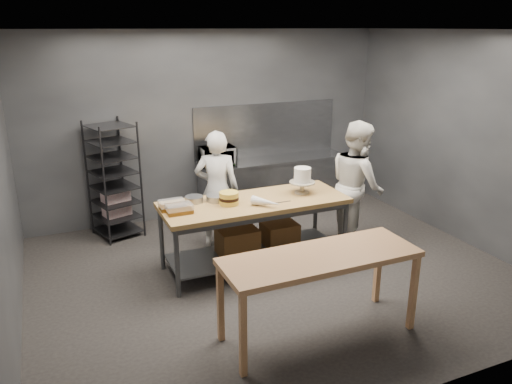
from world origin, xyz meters
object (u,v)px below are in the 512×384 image
near_counter (320,263)px  frosted_cake_stand (302,178)px  speed_rack (114,181)px  layer_cake (229,198)px  work_table (255,225)px  chef_behind (217,190)px  microwave (218,156)px  chef_right (357,185)px

near_counter → frosted_cake_stand: 1.89m
speed_rack → layer_cake: speed_rack is taller
work_table → chef_behind: 0.88m
microwave → chef_right: bearing=-51.8°
chef_right → near_counter: bearing=149.7°
work_table → microwave: size_ratio=4.43×
chef_behind → microwave: bearing=-87.5°
chef_behind → chef_right: (1.82, -0.76, 0.06)m
microwave → frosted_cake_stand: size_ratio=1.56×
chef_behind → chef_right: size_ratio=0.93×
work_table → chef_right: size_ratio=1.32×
near_counter → microwave: 3.58m
microwave → frosted_cake_stand: bearing=-73.7°
speed_rack → microwave: 1.67m
speed_rack → layer_cake: size_ratio=7.18×
speed_rack → frosted_cake_stand: speed_rack is taller
work_table → chef_right: 1.62m
work_table → chef_behind: bearing=106.7°
microwave → frosted_cake_stand: 1.93m
work_table → layer_cake: size_ratio=9.85×
speed_rack → chef_behind: size_ratio=1.03×
work_table → frosted_cake_stand: 0.89m
work_table → chef_right: chef_right is taller
chef_behind → layer_cake: (-0.12, -0.82, 0.15)m
near_counter → layer_cake: size_ratio=8.21×
near_counter → chef_right: chef_right is taller
near_counter → speed_rack: speed_rack is taller
near_counter → frosted_cake_stand: bearing=67.3°
work_table → chef_behind: size_ratio=1.42×
frosted_cake_stand → microwave: bearing=106.3°
work_table → near_counter: (-0.03, -1.70, 0.24)m
work_table → microwave: 1.93m
chef_right → layer_cake: size_ratio=7.48×
speed_rack → work_table: bearing=-49.7°
near_counter → layer_cake: bearing=101.2°
near_counter → chef_behind: 2.51m
work_table → speed_rack: 2.35m
near_counter → chef_behind: bearing=94.8°
near_counter → speed_rack: (-1.48, 3.48, 0.04)m
microwave → near_counter: bearing=-92.8°
near_counter → chef_behind: (-0.21, 2.50, 0.03)m
chef_right → microwave: size_ratio=3.36×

